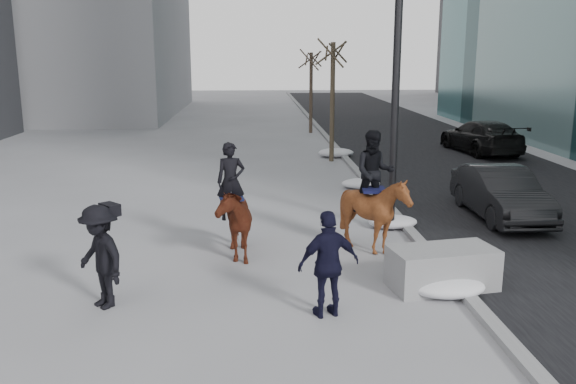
{
  "coord_description": "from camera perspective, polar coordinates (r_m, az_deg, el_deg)",
  "views": [
    {
      "loc": [
        -0.67,
        -10.43,
        4.17
      ],
      "look_at": [
        0.0,
        1.2,
        1.5
      ],
      "focal_mm": 38.0,
      "sensor_mm": 36.0,
      "label": 1
    }
  ],
  "objects": [
    {
      "name": "car_far",
      "position": [
        27.22,
        17.6,
        4.97
      ],
      "size": [
        2.52,
        5.01,
        1.39
      ],
      "primitive_type": "imported",
      "rotation": [
        0.0,
        0.0,
        3.26
      ],
      "color": "black",
      "rests_on": "ground"
    },
    {
      "name": "car_near",
      "position": [
        16.53,
        19.28,
        -0.1
      ],
      "size": [
        1.39,
        3.97,
        1.31
      ],
      "primitive_type": "imported",
      "rotation": [
        0.0,
        0.0,
        -0.0
      ],
      "color": "black",
      "rests_on": "ground"
    },
    {
      "name": "camera_crew",
      "position": [
        10.57,
        -17.16,
        -5.77
      ],
      "size": [
        1.25,
        1.27,
        1.75
      ],
      "color": "black",
      "rests_on": "ground"
    },
    {
      "name": "curb",
      "position": [
        21.15,
        6.77,
        1.61
      ],
      "size": [
        0.25,
        90.0,
        0.12
      ],
      "primitive_type": "cube",
      "color": "gray",
      "rests_on": "ground"
    },
    {
      "name": "tree_far",
      "position": [
        32.51,
        2.17,
        9.64
      ],
      "size": [
        1.2,
        1.2,
        4.66
      ],
      "primitive_type": null,
      "color": "#34291F",
      "rests_on": "ground"
    },
    {
      "name": "mounted_right",
      "position": [
        12.99,
        8.08,
        -1.16
      ],
      "size": [
        1.49,
        1.65,
        2.59
      ],
      "color": "#512610",
      "rests_on": "ground"
    },
    {
      "name": "snow_piles",
      "position": [
        18.22,
        7.45,
        0.11
      ],
      "size": [
        1.45,
        15.49,
        0.37
      ],
      "color": "silver",
      "rests_on": "ground"
    },
    {
      "name": "lamppost",
      "position": [
        14.28,
        10.36,
        16.02
      ],
      "size": [
        0.25,
        0.92,
        9.09
      ],
      "color": "black",
      "rests_on": "ground"
    },
    {
      "name": "road",
      "position": [
        22.21,
        16.98,
        1.53
      ],
      "size": [
        8.0,
        90.0,
        0.01
      ],
      "primitive_type": "cube",
      "color": "black",
      "rests_on": "ground"
    },
    {
      "name": "tree_near",
      "position": [
        23.81,
        4.18,
        8.93
      ],
      "size": [
        1.2,
        1.2,
        5.07
      ],
      "primitive_type": null,
      "color": "#362C20",
      "rests_on": "ground"
    },
    {
      "name": "mounted_left",
      "position": [
        12.71,
        -5.33,
        -2.12
      ],
      "size": [
        1.1,
        1.94,
        2.38
      ],
      "color": "#4E190F",
      "rests_on": "ground"
    },
    {
      "name": "planter",
      "position": [
        11.42,
        14.23,
        -6.91
      ],
      "size": [
        2.01,
        1.25,
        0.75
      ],
      "primitive_type": "cube",
      "rotation": [
        0.0,
        0.0,
        0.18
      ],
      "color": "gray",
      "rests_on": "ground"
    },
    {
      "name": "feeder",
      "position": [
        9.8,
        3.82,
        -6.75
      ],
      "size": [
        1.1,
        0.98,
        1.75
      ],
      "color": "black",
      "rests_on": "ground"
    },
    {
      "name": "ground",
      "position": [
        11.25,
        0.35,
        -8.85
      ],
      "size": [
        120.0,
        120.0,
        0.0
      ],
      "primitive_type": "plane",
      "color": "gray",
      "rests_on": "ground"
    }
  ]
}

